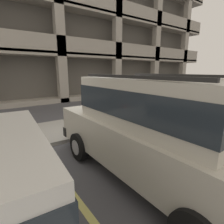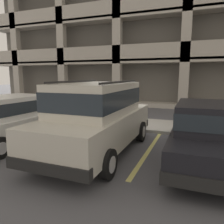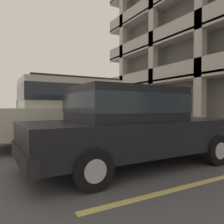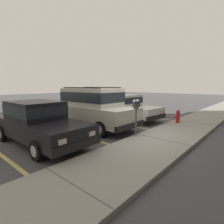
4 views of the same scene
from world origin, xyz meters
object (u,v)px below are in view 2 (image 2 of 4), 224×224
object	(u,v)px
red_sedan	(16,118)
parking_meter_near	(131,101)
fire_hydrant	(59,112)
dark_hatchback	(209,131)
silver_suv	(98,115)

from	to	relation	value
red_sedan	parking_meter_near	xyz separation A→B (m)	(3.07, 2.85, 0.38)
red_sedan	fire_hydrant	bearing A→B (deg)	104.68
dark_hatchback	parking_meter_near	world-z (taller)	parking_meter_near
silver_suv	dark_hatchback	size ratio (longest dim) A/B	1.06
silver_suv	fire_hydrant	bearing A→B (deg)	138.51
parking_meter_near	fire_hydrant	size ratio (longest dim) A/B	2.08
dark_hatchback	parking_meter_near	bearing A→B (deg)	137.10
red_sedan	dark_hatchback	size ratio (longest dim) A/B	1.02
parking_meter_near	fire_hydrant	world-z (taller)	parking_meter_near
dark_hatchback	fire_hydrant	distance (m)	6.94
parking_meter_near	red_sedan	bearing A→B (deg)	-137.07
silver_suv	parking_meter_near	xyz separation A→B (m)	(0.18, 2.73, 0.12)
fire_hydrant	parking_meter_near	bearing A→B (deg)	-4.68
silver_suv	parking_meter_near	world-z (taller)	silver_suv
red_sedan	parking_meter_near	bearing A→B (deg)	47.49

